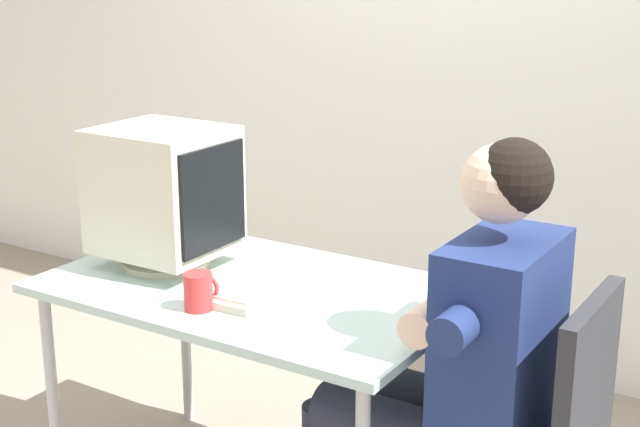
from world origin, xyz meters
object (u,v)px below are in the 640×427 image
object	(u,v)px
desk	(254,305)
desk_mug	(199,291)
person_seated	(453,358)
crt_monitor	(165,192)
keyboard	(264,281)

from	to	relation	value
desk	desk_mug	xyz separation A→B (m)	(-0.01, -0.23, 0.11)
person_seated	crt_monitor	bearing A→B (deg)	177.95
keyboard	person_seated	xyz separation A→B (m)	(0.61, -0.04, -0.07)
crt_monitor	person_seated	distance (m)	1.01
keyboard	person_seated	world-z (taller)	person_seated
desk_mug	person_seated	bearing A→B (deg)	16.45
keyboard	desk	bearing A→B (deg)	-172.33
keyboard	desk_mug	bearing A→B (deg)	-101.39
desk_mug	keyboard	bearing A→B (deg)	78.61
desk	desk_mug	distance (m)	0.25
crt_monitor	person_seated	bearing A→B (deg)	-2.05
keyboard	crt_monitor	bearing A→B (deg)	-179.71
crt_monitor	desk_mug	distance (m)	0.43
crt_monitor	person_seated	xyz separation A→B (m)	(0.97, -0.03, -0.29)
desk	person_seated	world-z (taller)	person_seated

